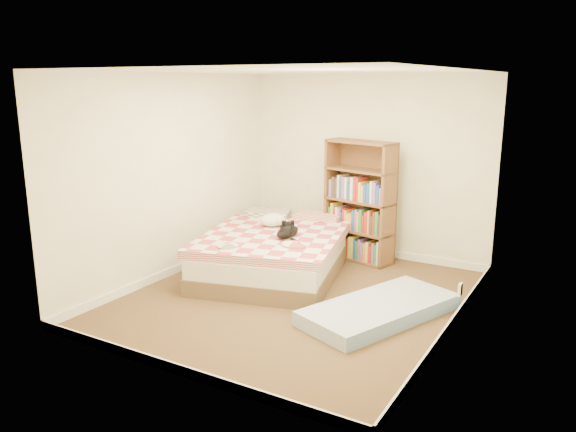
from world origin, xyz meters
The scene contains 6 objects.
room centered at (0.00, 0.00, 1.20)m, with size 3.51×4.01×2.51m.
bed centered at (-0.65, 0.68, 0.27)m, with size 2.10×2.58×0.60m.
bookshelf centered at (0.05, 1.70, 0.59)m, with size 1.06×0.55×1.64m.
floor_mattress centered at (1.02, -0.01, 0.08)m, with size 0.78×1.72×0.16m, color #6E8CB8.
black_cat centered at (-0.38, 0.52, 0.61)m, with size 0.36×0.71×0.16m.
white_dog centered at (-0.83, 0.86, 0.63)m, with size 0.44×0.45×0.17m.
Camera 1 is at (2.94, -5.21, 2.39)m, focal length 35.00 mm.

